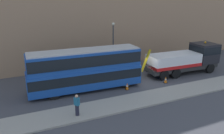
{
  "coord_description": "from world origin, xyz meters",
  "views": [
    {
      "loc": [
        -13.04,
        -20.18,
        8.94
      ],
      "look_at": [
        -3.68,
        0.18,
        2.0
      ],
      "focal_mm": 36.96,
      "sensor_mm": 36.0,
      "label": 1
    }
  ],
  "objects_px": {
    "double_decker_bus": "(85,68)",
    "traffic_cone_midway": "(166,80)",
    "recovery_tow_truck": "(186,59)",
    "pedestrian_onlooker": "(77,105)",
    "street_lamp": "(113,42)",
    "traffic_cone_near_bus": "(127,86)"
  },
  "relations": [
    {
      "from": "traffic_cone_near_bus",
      "to": "pedestrian_onlooker",
      "type": "bearing_deg",
      "value": -152.31
    },
    {
      "from": "pedestrian_onlooker",
      "to": "street_lamp",
      "type": "distance_m",
      "value": 13.12
    },
    {
      "from": "recovery_tow_truck",
      "to": "traffic_cone_near_bus",
      "type": "bearing_deg",
      "value": -167.06
    },
    {
      "from": "recovery_tow_truck",
      "to": "double_decker_bus",
      "type": "relative_size",
      "value": 0.92
    },
    {
      "from": "pedestrian_onlooker",
      "to": "traffic_cone_near_bus",
      "type": "height_order",
      "value": "pedestrian_onlooker"
    },
    {
      "from": "double_decker_bus",
      "to": "street_lamp",
      "type": "distance_m",
      "value": 7.79
    },
    {
      "from": "recovery_tow_truck",
      "to": "pedestrian_onlooker",
      "type": "height_order",
      "value": "recovery_tow_truck"
    },
    {
      "from": "recovery_tow_truck",
      "to": "street_lamp",
      "type": "height_order",
      "value": "street_lamp"
    },
    {
      "from": "pedestrian_onlooker",
      "to": "street_lamp",
      "type": "bearing_deg",
      "value": 23.92
    },
    {
      "from": "recovery_tow_truck",
      "to": "street_lamp",
      "type": "relative_size",
      "value": 1.75
    },
    {
      "from": "pedestrian_onlooker",
      "to": "double_decker_bus",
      "type": "bearing_deg",
      "value": 35.59
    },
    {
      "from": "traffic_cone_midway",
      "to": "street_lamp",
      "type": "height_order",
      "value": "street_lamp"
    },
    {
      "from": "double_decker_bus",
      "to": "pedestrian_onlooker",
      "type": "bearing_deg",
      "value": -113.39
    },
    {
      "from": "double_decker_bus",
      "to": "pedestrian_onlooker",
      "type": "relative_size",
      "value": 6.5
    },
    {
      "from": "double_decker_bus",
      "to": "traffic_cone_midway",
      "type": "bearing_deg",
      "value": -9.58
    },
    {
      "from": "traffic_cone_near_bus",
      "to": "street_lamp",
      "type": "height_order",
      "value": "street_lamp"
    },
    {
      "from": "traffic_cone_near_bus",
      "to": "double_decker_bus",
      "type": "bearing_deg",
      "value": 155.76
    },
    {
      "from": "traffic_cone_midway",
      "to": "recovery_tow_truck",
      "type": "bearing_deg",
      "value": 22.64
    },
    {
      "from": "street_lamp",
      "to": "traffic_cone_midway",
      "type": "bearing_deg",
      "value": -68.07
    },
    {
      "from": "recovery_tow_truck",
      "to": "traffic_cone_midway",
      "type": "distance_m",
      "value": 4.72
    },
    {
      "from": "double_decker_bus",
      "to": "traffic_cone_near_bus",
      "type": "bearing_deg",
      "value": -21.98
    },
    {
      "from": "recovery_tow_truck",
      "to": "traffic_cone_near_bus",
      "type": "relative_size",
      "value": 14.15
    }
  ]
}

